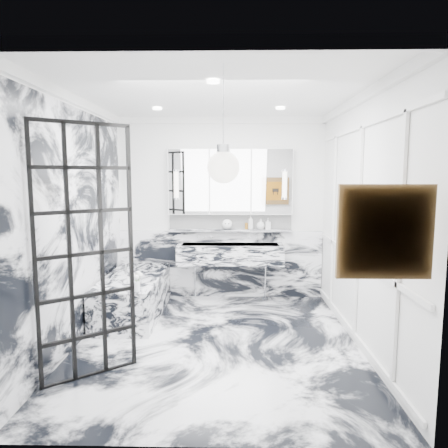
{
  "coord_description": "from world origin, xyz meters",
  "views": [
    {
      "loc": [
        0.18,
        -4.42,
        1.93
      ],
      "look_at": [
        0.08,
        0.5,
        1.32
      ],
      "focal_mm": 32.0,
      "sensor_mm": 36.0,
      "label": 1
    }
  ],
  "objects_px": {
    "crittall_door": "(86,254)",
    "mirror_cabinet": "(230,182)",
    "trough_sink": "(230,254)",
    "bathtub": "(134,295)"
  },
  "relations": [
    {
      "from": "crittall_door",
      "to": "mirror_cabinet",
      "type": "xyz_separation_m",
      "value": [
        1.33,
        2.52,
        0.63
      ]
    },
    {
      "from": "crittall_door",
      "to": "trough_sink",
      "type": "xyz_separation_m",
      "value": [
        1.33,
        2.35,
        -0.46
      ]
    },
    {
      "from": "mirror_cabinet",
      "to": "bathtub",
      "type": "height_order",
      "value": "mirror_cabinet"
    },
    {
      "from": "mirror_cabinet",
      "to": "crittall_door",
      "type": "bearing_deg",
      "value": -117.91
    },
    {
      "from": "crittall_door",
      "to": "bathtub",
      "type": "bearing_deg",
      "value": 53.85
    },
    {
      "from": "trough_sink",
      "to": "bathtub",
      "type": "distance_m",
      "value": 1.55
    },
    {
      "from": "bathtub",
      "to": "mirror_cabinet",
      "type": "bearing_deg",
      "value": 32.06
    },
    {
      "from": "mirror_cabinet",
      "to": "bathtub",
      "type": "xyz_separation_m",
      "value": [
        -1.32,
        -0.83,
        -1.54
      ]
    },
    {
      "from": "bathtub",
      "to": "crittall_door",
      "type": "bearing_deg",
      "value": -90.29
    },
    {
      "from": "crittall_door",
      "to": "mirror_cabinet",
      "type": "relative_size",
      "value": 1.26
    }
  ]
}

